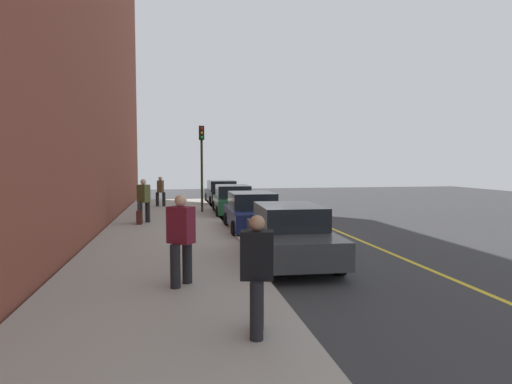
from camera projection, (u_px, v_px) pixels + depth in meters
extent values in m
plane|color=#333335|center=(254.00, 231.00, 16.58)|extent=(56.00, 56.00, 0.00)
cube|color=#A39E93|center=(166.00, 232.00, 15.98)|extent=(28.00, 4.60, 0.15)
cube|color=brown|center=(83.00, 23.00, 14.99)|extent=(32.00, 0.80, 15.00)
cube|color=gold|center=(333.00, 229.00, 17.16)|extent=(28.00, 0.14, 0.01)
cube|color=white|center=(248.00, 242.00, 13.71)|extent=(6.18, 0.56, 0.22)
cylinder|color=black|center=(239.00, 201.00, 26.44)|extent=(0.65, 0.24, 0.64)
cylinder|color=black|center=(211.00, 201.00, 26.07)|extent=(0.65, 0.24, 0.64)
cylinder|color=black|center=(232.00, 198.00, 28.95)|extent=(0.65, 0.24, 0.64)
cylinder|color=black|center=(207.00, 198.00, 28.59)|extent=(0.65, 0.24, 0.64)
cube|color=black|center=(222.00, 195.00, 27.49)|extent=(4.23, 1.96, 0.64)
cube|color=black|center=(221.00, 185.00, 27.66)|extent=(2.22, 1.68, 0.60)
cylinder|color=black|center=(254.00, 212.00, 20.43)|extent=(0.65, 0.24, 0.64)
cylinder|color=black|center=(218.00, 212.00, 20.18)|extent=(0.65, 0.24, 0.64)
cylinder|color=black|center=(246.00, 206.00, 23.15)|extent=(0.65, 0.24, 0.64)
cylinder|color=black|center=(215.00, 207.00, 22.89)|extent=(0.65, 0.24, 0.64)
cube|color=#1E512D|center=(233.00, 204.00, 21.64)|extent=(4.49, 1.92, 0.64)
cube|color=black|center=(233.00, 191.00, 21.82)|extent=(2.35, 1.66, 0.60)
cylinder|color=black|center=(282.00, 229.00, 15.20)|extent=(0.64, 0.23, 0.64)
cylinder|color=black|center=(235.00, 230.00, 14.91)|extent=(0.64, 0.23, 0.64)
cylinder|color=black|center=(268.00, 219.00, 17.71)|extent=(0.64, 0.23, 0.64)
cylinder|color=black|center=(227.00, 220.00, 17.42)|extent=(0.64, 0.23, 0.64)
cube|color=navy|center=(253.00, 217.00, 16.29)|extent=(4.14, 1.84, 0.64)
cube|color=black|center=(252.00, 200.00, 16.45)|extent=(2.16, 1.62, 0.60)
cylinder|color=black|center=(339.00, 262.00, 10.11)|extent=(0.65, 0.24, 0.64)
cylinder|color=black|center=(269.00, 264.00, 9.87)|extent=(0.65, 0.24, 0.64)
cylinder|color=black|center=(308.00, 241.00, 12.85)|extent=(0.65, 0.24, 0.64)
cylinder|color=black|center=(252.00, 242.00, 12.61)|extent=(0.65, 0.24, 0.64)
cube|color=#383A3D|center=(291.00, 240.00, 11.34)|extent=(4.55, 1.97, 0.64)
cube|color=black|center=(289.00, 216.00, 11.52)|extent=(2.39, 1.69, 0.60)
cylinder|color=black|center=(257.00, 302.00, 6.40)|extent=(0.19, 0.19, 0.82)
cylinder|color=black|center=(257.00, 311.00, 6.02)|extent=(0.19, 0.19, 0.82)
cube|color=black|center=(257.00, 255.00, 6.16)|extent=(0.39, 0.52, 0.69)
sphere|color=tan|center=(257.00, 223.00, 6.13)|extent=(0.23, 0.23, 0.23)
cylinder|color=black|center=(157.00, 199.00, 24.76)|extent=(0.19, 0.19, 0.80)
cylinder|color=black|center=(164.00, 199.00, 24.75)|extent=(0.19, 0.19, 0.80)
cube|color=brown|center=(160.00, 186.00, 24.71)|extent=(0.51, 0.38, 0.68)
sphere|color=#D8AD8C|center=(160.00, 179.00, 24.68)|extent=(0.22, 0.22, 0.22)
cylinder|color=black|center=(148.00, 212.00, 18.10)|extent=(0.20, 0.20, 0.86)
cylinder|color=black|center=(140.00, 213.00, 17.77)|extent=(0.20, 0.20, 0.86)
cube|color=brown|center=(144.00, 193.00, 17.89)|extent=(0.57, 0.57, 0.73)
sphere|color=beige|center=(143.00, 182.00, 17.85)|extent=(0.24, 0.24, 0.24)
cylinder|color=black|center=(187.00, 262.00, 8.89)|extent=(0.20, 0.20, 0.87)
cylinder|color=black|center=(175.00, 266.00, 8.53)|extent=(0.20, 0.20, 0.87)
cube|color=maroon|center=(181.00, 225.00, 8.66)|extent=(0.55, 0.59, 0.74)
sphere|color=#D8AD8C|center=(181.00, 201.00, 8.62)|extent=(0.24, 0.24, 0.24)
cylinder|color=#2D2D19|center=(202.00, 176.00, 21.84)|extent=(0.12, 0.12, 3.64)
cube|color=black|center=(202.00, 133.00, 21.70)|extent=(0.26, 0.26, 0.70)
sphere|color=red|center=(202.00, 128.00, 21.54)|extent=(0.14, 0.14, 0.14)
sphere|color=orange|center=(202.00, 133.00, 21.55)|extent=(0.14, 0.14, 0.14)
sphere|color=green|center=(202.00, 137.00, 21.56)|extent=(0.14, 0.14, 0.14)
cube|color=#471E19|center=(139.00, 217.00, 17.51)|extent=(0.34, 0.22, 0.55)
cylinder|color=#4C4C4C|center=(139.00, 206.00, 17.48)|extent=(0.03, 0.03, 0.36)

